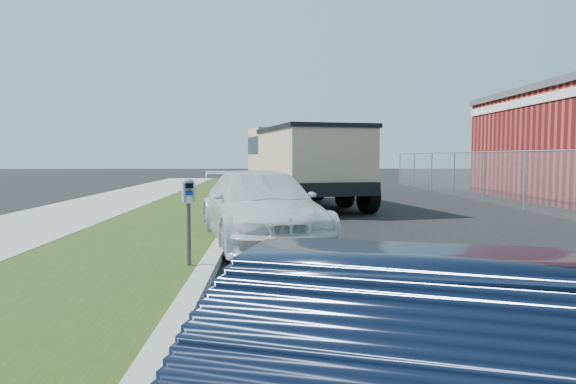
{
  "coord_description": "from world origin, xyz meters",
  "views": [
    {
      "loc": [
        -1.73,
        -8.23,
        1.65
      ],
      "look_at": [
        -1.4,
        1.0,
        1.0
      ],
      "focal_mm": 32.0,
      "sensor_mm": 36.0,
      "label": 1
    }
  ],
  "objects": [
    {
      "name": "dump_truck",
      "position": [
        -0.68,
        8.83,
        1.5
      ],
      "size": [
        4.0,
        7.18,
        2.66
      ],
      "rotation": [
        0.0,
        0.0,
        0.23
      ],
      "color": "black",
      "rests_on": "ground"
    },
    {
      "name": "chainlink_fence",
      "position": [
        6.0,
        7.0,
        1.26
      ],
      "size": [
        0.06,
        30.06,
        30.0
      ],
      "color": "slate",
      "rests_on": "ground"
    },
    {
      "name": "parking_meter",
      "position": [
        -2.85,
        -1.14,
        1.0
      ],
      "size": [
        0.2,
        0.17,
        1.22
      ],
      "rotation": [
        0.0,
        0.0,
        0.4
      ],
      "color": "#3F4247",
      "rests_on": "ground"
    },
    {
      "name": "white_wagon",
      "position": [
        -1.89,
        1.48,
        0.68
      ],
      "size": [
        2.89,
        4.99,
        1.36
      ],
      "primitive_type": "imported",
      "rotation": [
        0.0,
        0.0,
        0.22
      ],
      "color": "silver",
      "rests_on": "ground"
    },
    {
      "name": "ground",
      "position": [
        0.0,
        0.0,
        0.0
      ],
      "size": [
        120.0,
        120.0,
        0.0
      ],
      "primitive_type": "plane",
      "color": "black",
      "rests_on": "ground"
    },
    {
      "name": "streetside",
      "position": [
        -5.57,
        2.0,
        0.07
      ],
      "size": [
        6.12,
        50.0,
        0.15
      ],
      "color": "gray",
      "rests_on": "ground"
    }
  ]
}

